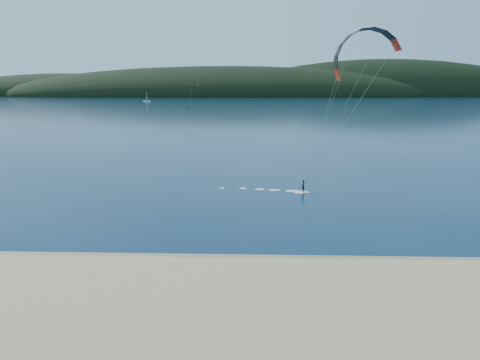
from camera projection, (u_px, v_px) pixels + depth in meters
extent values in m
plane|color=#081F3E|center=(213.00, 294.00, 24.13)|extent=(1800.00, 1800.00, 0.00)
cube|color=#957B57|center=(219.00, 262.00, 28.50)|extent=(220.00, 2.50, 0.10)
ellipsoid|color=black|center=(224.00, 96.00, 726.17)|extent=(840.00, 280.00, 110.00)
ellipsoid|color=black|center=(383.00, 96.00, 755.97)|extent=(600.00, 240.00, 140.00)
ellipsoid|color=black|center=(67.00, 96.00, 794.26)|extent=(520.00, 220.00, 90.00)
cube|color=yellow|center=(303.00, 192.00, 47.96)|extent=(0.49, 1.24, 0.07)
imported|color=black|center=(303.00, 186.00, 47.78)|extent=(0.40, 0.57, 1.49)
cylinder|color=gray|center=(334.00, 128.00, 44.10)|extent=(0.02, 0.02, 15.63)
cube|color=yellow|center=(188.00, 111.00, 232.16)|extent=(0.98, 1.65, 0.09)
imported|color=black|center=(188.00, 109.00, 231.93)|extent=(1.00, 1.13, 1.94)
cylinder|color=gray|center=(191.00, 97.00, 228.14)|extent=(0.02, 0.02, 14.57)
cube|color=white|center=(147.00, 101.00, 417.89)|extent=(7.77, 4.01, 1.30)
cylinder|color=white|center=(147.00, 96.00, 416.73)|extent=(0.19, 0.19, 10.20)
cube|color=white|center=(147.00, 96.00, 417.99)|extent=(0.59, 2.36, 7.42)
cube|color=white|center=(146.00, 98.00, 415.70)|extent=(0.47, 1.82, 4.64)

